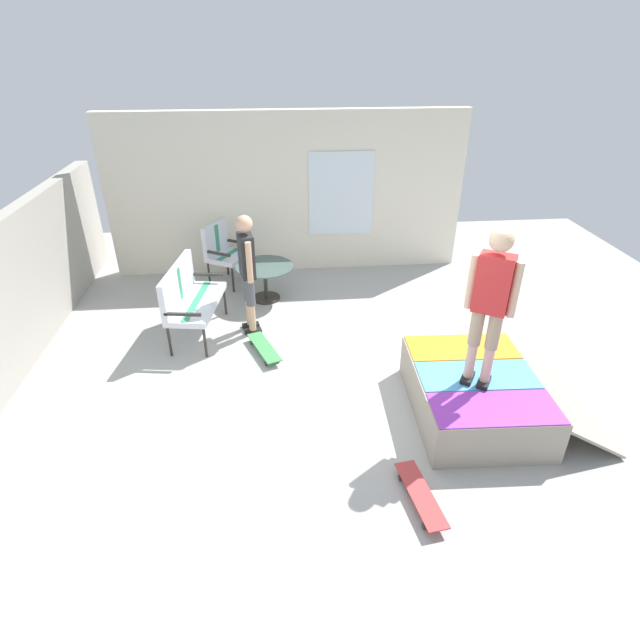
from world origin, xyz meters
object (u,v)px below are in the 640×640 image
(patio_bench, at_px, (188,294))
(person_watching, at_px, (247,266))
(patio_chair_near_house, at_px, (222,248))
(skateboard_by_bench, at_px, (264,348))
(skate_ramp, at_px, (476,393))
(skateboard_spare, at_px, (421,495))
(person_skater, at_px, (491,298))
(patio_table, at_px, (265,276))

(patio_bench, distance_m, person_watching, 0.91)
(patio_chair_near_house, bearing_deg, skateboard_by_bench, -163.90)
(person_watching, bearing_deg, skateboard_by_bench, -164.20)
(skate_ramp, bearing_deg, person_watching, 50.76)
(person_watching, distance_m, skateboard_spare, 3.72)
(skateboard_spare, bearing_deg, patio_chair_near_house, 22.92)
(person_watching, bearing_deg, person_skater, -131.99)
(skateboard_by_bench, height_order, skateboard_spare, same)
(patio_chair_near_house, bearing_deg, person_watching, -163.78)
(skateboard_spare, bearing_deg, skateboard_by_bench, 28.48)
(patio_table, height_order, skateboard_by_bench, patio_table)
(patio_bench, height_order, patio_chair_near_house, same)
(patio_table, bearing_deg, person_skater, -144.86)
(patio_chair_near_house, height_order, skateboard_spare, patio_chair_near_house)
(patio_chair_near_house, bearing_deg, person_skater, -143.00)
(skateboard_by_bench, bearing_deg, skateboard_spare, -151.52)
(skateboard_by_bench, bearing_deg, patio_chair_near_house, 16.10)
(patio_bench, xyz_separation_m, person_watching, (0.02, -0.83, 0.37))
(patio_bench, height_order, skateboard_spare, patio_bench)
(person_watching, bearing_deg, skateboard_spare, -153.82)
(skate_ramp, relative_size, patio_bench, 1.54)
(patio_table, height_order, skateboard_spare, patio_table)
(skate_ramp, distance_m, patio_chair_near_house, 4.82)
(skate_ramp, relative_size, patio_table, 2.25)
(person_skater, bearing_deg, skateboard_spare, 141.67)
(patio_bench, relative_size, skateboard_spare, 1.61)
(patio_chair_near_house, bearing_deg, skateboard_spare, -157.08)
(patio_bench, xyz_separation_m, skateboard_by_bench, (-0.62, -1.01, -0.53))
(skate_ramp, distance_m, patio_table, 3.81)
(skate_ramp, bearing_deg, patio_bench, 58.66)
(person_skater, bearing_deg, patio_table, 35.14)
(patio_chair_near_house, height_order, person_watching, person_watching)
(patio_bench, bearing_deg, skateboard_spare, -143.03)
(skateboard_by_bench, relative_size, skateboard_spare, 1.00)
(skate_ramp, xyz_separation_m, patio_table, (3.02, 2.31, 0.15))
(patio_bench, height_order, person_skater, person_skater)
(patio_chair_near_house, height_order, person_skater, person_skater)
(patio_chair_near_house, height_order, skateboard_by_bench, patio_chair_near_house)
(patio_chair_near_house, height_order, patio_table, patio_chair_near_house)
(patio_chair_near_house, xyz_separation_m, skateboard_spare, (-4.92, -2.08, -0.53))
(person_skater, bearing_deg, patio_chair_near_house, 37.00)
(patio_bench, height_order, person_watching, person_watching)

